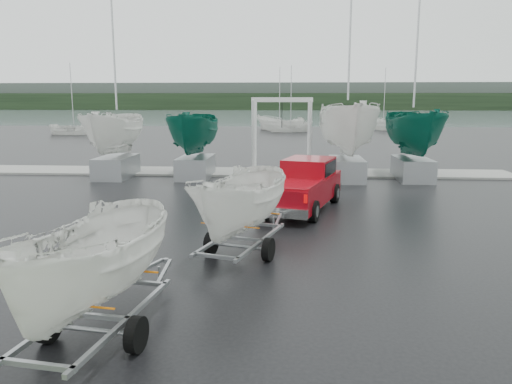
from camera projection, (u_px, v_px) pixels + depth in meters
The scene contains 17 objects.
ground_plane at pixel (188, 236), 14.92m from camera, with size 120.00×120.00×0.00m, color black.
lake at pixel (277, 117), 112.98m from camera, with size 300.00×300.00×0.00m, color gray.
dock at pixel (235, 172), 27.66m from camera, with size 30.00×3.00×0.12m, color gray.
treeline at pixel (283, 102), 181.06m from camera, with size 300.00×8.00×6.00m, color black.
far_hill at pixel (283, 96), 188.53m from camera, with size 300.00×6.00×10.00m, color #4C5651.
pickup_truck at pixel (304, 183), 18.64m from camera, with size 3.31×5.73×1.81m.
trailer_hitched at pixel (242, 150), 12.60m from camera, with size 2.19×3.79×5.15m.
trailer_parked at pixel (89, 184), 7.97m from camera, with size 1.93×3.73×5.01m.
boat_hoist at pixel (282, 125), 27.00m from camera, with size 3.30×2.18×4.12m.
keelboat_0 at pixel (113, 106), 25.44m from camera, with size 2.32×3.20×10.49m.
keelboat_1 at pixel (194, 107), 25.36m from camera, with size 2.30×3.20×7.20m.
keelboat_2 at pixel (349, 90), 24.49m from camera, with size 2.80×3.20×10.99m.
keelboat_3 at pixel (416, 102), 24.66m from camera, with size 2.45×3.20×10.62m.
moored_boat_0 at pixel (74, 135), 56.95m from camera, with size 2.39×2.34×10.80m.
moored_boat_1 at pixel (279, 131), 64.32m from camera, with size 4.23×4.22×11.93m.
moored_boat_2 at pixel (291, 132), 61.49m from camera, with size 2.65×2.61×10.82m.
moored_boat_3 at pixel (383, 130), 65.82m from camera, with size 3.30×3.34×11.34m.
Camera 1 is at (3.04, -14.25, 4.06)m, focal length 35.00 mm.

